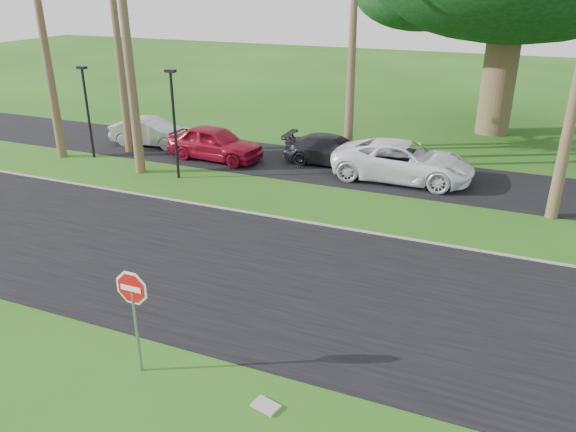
{
  "coord_description": "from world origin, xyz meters",
  "views": [
    {
      "loc": [
        7.44,
        -11.1,
        8.03
      ],
      "look_at": [
        1.74,
        2.46,
        1.8
      ],
      "focal_mm": 35.0,
      "sensor_mm": 36.0,
      "label": 1
    }
  ],
  "objects_px": {
    "car_red": "(215,143)",
    "car_dark": "(333,150)",
    "stop_sign_near": "(133,301)",
    "car_minivan": "(403,162)",
    "car_silver": "(151,132)"
  },
  "relations": [
    {
      "from": "car_minivan",
      "to": "stop_sign_near",
      "type": "bearing_deg",
      "value": 169.74
    },
    {
      "from": "car_silver",
      "to": "car_minivan",
      "type": "relative_size",
      "value": 0.71
    },
    {
      "from": "car_red",
      "to": "car_dark",
      "type": "distance_m",
      "value": 5.62
    },
    {
      "from": "stop_sign_near",
      "to": "car_dark",
      "type": "relative_size",
      "value": 0.57
    },
    {
      "from": "car_red",
      "to": "car_minivan",
      "type": "distance_m",
      "value": 8.92
    },
    {
      "from": "car_dark",
      "to": "car_silver",
      "type": "bearing_deg",
      "value": 91.22
    },
    {
      "from": "stop_sign_near",
      "to": "car_minivan",
      "type": "distance_m",
      "value": 15.25
    },
    {
      "from": "car_minivan",
      "to": "car_dark",
      "type": "bearing_deg",
      "value": 73.99
    },
    {
      "from": "stop_sign_near",
      "to": "car_red",
      "type": "bearing_deg",
      "value": 113.6
    },
    {
      "from": "car_silver",
      "to": "car_dark",
      "type": "relative_size",
      "value": 0.92
    },
    {
      "from": "car_red",
      "to": "car_minivan",
      "type": "xyz_separation_m",
      "value": [
        8.91,
        0.49,
        0.03
      ]
    },
    {
      "from": "car_silver",
      "to": "car_dark",
      "type": "height_order",
      "value": "car_silver"
    },
    {
      "from": "stop_sign_near",
      "to": "car_minivan",
      "type": "relative_size",
      "value": 0.44
    },
    {
      "from": "car_silver",
      "to": "stop_sign_near",
      "type": "bearing_deg",
      "value": -149.15
    },
    {
      "from": "car_dark",
      "to": "car_red",
      "type": "bearing_deg",
      "value": 102.65
    }
  ]
}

